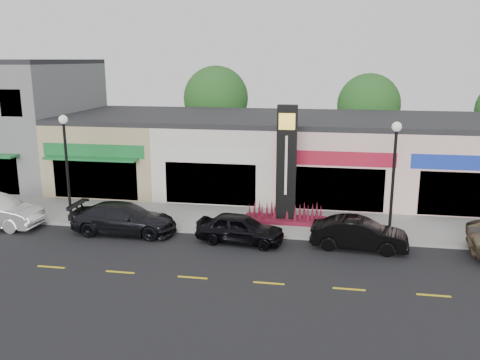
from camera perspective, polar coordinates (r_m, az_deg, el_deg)
The scene contains 15 objects.
ground at distance 22.97m, azimuth -3.38°, elevation -7.84°, with size 120.00×120.00×0.00m, color black.
sidewalk at distance 26.95m, azimuth -1.27°, elevation -4.39°, with size 52.00×4.30×0.15m, color gray.
curb at distance 24.87m, azimuth -2.27°, elevation -5.96°, with size 52.00×0.20×0.15m, color gray.
shop_beige at distance 35.49m, azimuth -12.63°, elevation 3.50°, with size 7.00×10.85×4.80m.
shop_cream at distance 33.47m, azimuth -1.46°, elevation 3.23°, with size 7.00×10.01×4.80m.
shop_pink_w at distance 32.84m, azimuth 10.63°, elevation 2.80°, with size 7.00×10.01×4.80m.
shop_pink_e at distance 33.68m, azimuth 22.62°, elevation 2.26°, with size 7.00×10.01×4.80m.
tree_rear_west at distance 41.43m, azimuth -2.71°, elevation 9.12°, with size 5.20×5.20×7.83m.
tree_rear_mid at distance 40.58m, azimuth 14.25°, elevation 8.16°, with size 4.80×4.80×7.29m.
lamp_west_near at distance 27.13m, azimuth -18.93°, elevation 2.41°, with size 0.44×0.44×5.47m.
lamp_east_near at distance 24.01m, azimuth 16.88°, elevation 1.19°, with size 0.44×0.44×5.47m.
pylon_sign at distance 25.81m, azimuth 5.19°, elevation -0.18°, with size 4.20×1.30×6.00m.
car_dark_sedan at distance 25.46m, azimuth -12.87°, elevation -4.24°, with size 5.12×2.08×1.49m, color black.
car_black_sedan at distance 23.59m, azimuth 0.02°, elevation -5.45°, with size 4.08×1.64×1.39m, color black.
car_black_conv at distance 23.46m, azimuth 13.23°, elevation -5.91°, with size 4.27×1.49×1.41m, color black.
Camera 1 is at (4.99, -20.82, 8.33)m, focal length 38.00 mm.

